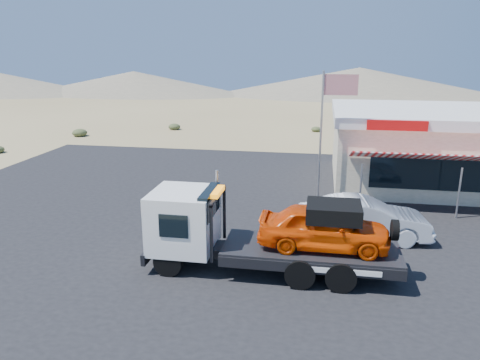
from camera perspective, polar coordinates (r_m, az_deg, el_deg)
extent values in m
plane|color=olive|center=(18.62, -5.48, -6.22)|extent=(120.00, 120.00, 0.00)
cube|color=black|center=(20.99, 1.98, -3.56)|extent=(32.00, 24.00, 0.02)
cylinder|color=black|center=(15.08, -8.74, -9.84)|extent=(0.92, 0.27, 0.92)
cylinder|color=black|center=(16.66, -6.74, -7.20)|extent=(0.92, 0.27, 0.92)
cylinder|color=black|center=(14.38, 7.34, -11.11)|extent=(0.92, 0.50, 0.92)
cylinder|color=black|center=(16.03, 7.68, -8.18)|extent=(0.92, 0.50, 0.92)
cylinder|color=black|center=(14.39, 12.17, -11.33)|extent=(0.92, 0.50, 0.92)
cylinder|color=black|center=(16.05, 11.97, -8.38)|extent=(0.92, 0.50, 0.92)
cube|color=black|center=(15.18, 4.74, -8.94)|extent=(7.51, 0.92, 0.27)
cube|color=white|center=(15.37, -6.86, -4.80)|extent=(2.02, 2.15, 1.92)
cube|color=black|center=(14.93, -3.73, -2.73)|extent=(0.32, 1.83, 0.82)
cube|color=black|center=(15.11, -2.67, -5.26)|extent=(0.09, 2.02, 1.83)
cube|color=orange|center=(14.76, -2.72, -1.44)|extent=(0.23, 1.10, 0.14)
cube|color=black|center=(15.03, 8.63, -8.28)|extent=(5.50, 2.11, 0.14)
imported|color=#DE3F04|center=(14.75, 10.18, -5.66)|extent=(4.03, 1.62, 1.37)
cube|color=black|center=(14.57, 11.36, -3.79)|extent=(1.65, 1.37, 0.50)
imported|color=silver|center=(18.05, 14.84, -4.66)|extent=(4.96, 2.25, 1.58)
cube|color=#BFB490|center=(26.78, 22.28, 3.31)|extent=(10.00, 8.00, 3.40)
cube|color=white|center=(26.47, 22.72, 7.43)|extent=(10.40, 8.40, 0.50)
cube|color=red|center=(21.86, 18.61, 6.31)|extent=(2.60, 0.12, 0.45)
cube|color=black|center=(23.01, 24.22, 0.70)|extent=(7.00, 0.06, 1.60)
cube|color=red|center=(21.97, 25.02, 2.50)|extent=(9.00, 1.73, 0.61)
cylinder|color=#99999E|center=(20.83, 14.48, -1.00)|extent=(0.08, 0.08, 2.20)
cylinder|color=#99999E|center=(21.54, 25.13, -1.47)|extent=(0.08, 0.08, 2.20)
cylinder|color=#99999E|center=(21.48, 9.80, 4.99)|extent=(0.10, 0.10, 6.00)
cube|color=#B20C14|center=(21.19, 12.17, 11.28)|extent=(1.50, 0.02, 0.90)
ellipsoid|color=#354022|center=(40.72, -18.97, 5.52)|extent=(1.19, 1.19, 0.64)
ellipsoid|color=#354022|center=(42.18, -8.01, 6.50)|extent=(1.05, 1.05, 0.57)
ellipsoid|color=#354022|center=(41.25, 9.26, 6.16)|extent=(0.85, 0.85, 0.46)
cone|color=#726B59|center=(77.72, -12.77, 11.52)|extent=(36.00, 36.00, 3.50)
cone|color=#726B59|center=(74.96, 14.31, 11.55)|extent=(44.00, 44.00, 4.20)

